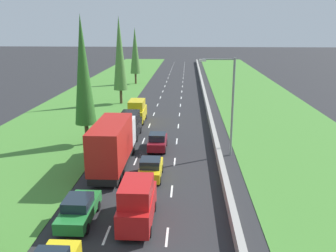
{
  "coord_description": "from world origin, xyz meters",
  "views": [
    {
      "loc": [
        2.81,
        -3.47,
        11.67
      ],
      "look_at": [
        0.59,
        37.47,
        0.42
      ],
      "focal_mm": 39.14,
      "sensor_mm": 36.0,
      "label": 1
    }
  ],
  "objects": [
    {
      "name": "poplar_tree_third",
      "position": [
        -7.47,
        51.82,
        7.63
      ],
      "size": [
        2.13,
        2.13,
        13.16
      ],
      "color": "#4C3823",
      "rests_on": "ground"
    },
    {
      "name": "red_van_centre_lane",
      "position": [
        -0.13,
        16.4,
        1.4
      ],
      "size": [
        1.96,
        4.9,
        2.82
      ],
      "color": "red",
      "rests_on": "ground"
    },
    {
      "name": "green_sedan_left_lane",
      "position": [
        -3.74,
        16.46,
        0.81
      ],
      "size": [
        1.82,
        4.5,
        1.64
      ],
      "color": "#237A33",
      "rests_on": "ground"
    },
    {
      "name": "poplar_tree_fourth",
      "position": [
        -7.98,
        71.8,
        6.76
      ],
      "size": [
        2.09,
        2.09,
        11.42
      ],
      "color": "#4C3823",
      "rests_on": "ground"
    },
    {
      "name": "maroon_hatchback_centre_lane",
      "position": [
        -0.03,
        30.2,
        0.84
      ],
      "size": [
        1.74,
        3.9,
        1.72
      ],
      "color": "maroon",
      "rests_on": "ground"
    },
    {
      "name": "yellow_hatchback_centre_lane",
      "position": [
        0.0,
        23.25,
        0.84
      ],
      "size": [
        1.74,
        3.9,
        1.72
      ],
      "color": "yellow",
      "rests_on": "ground"
    },
    {
      "name": "grass_verge_left",
      "position": [
        -12.65,
        60.0,
        0.02
      ],
      "size": [
        14.0,
        140.0,
        0.04
      ],
      "primitive_type": "cube",
      "color": "#478433",
      "rests_on": "ground"
    },
    {
      "name": "black_van_left_lane",
      "position": [
        -3.31,
        34.14,
        1.4
      ],
      "size": [
        1.96,
        4.9,
        2.82
      ],
      "color": "black",
      "rests_on": "ground"
    },
    {
      "name": "median_barrier",
      "position": [
        5.7,
        60.0,
        0.42
      ],
      "size": [
        0.44,
        120.0,
        0.85
      ],
      "primitive_type": "cube",
      "color": "#9E9B93",
      "rests_on": "ground"
    },
    {
      "name": "red_box_truck_left_lane",
      "position": [
        -3.33,
        25.33,
        2.18
      ],
      "size": [
        2.46,
        9.4,
        4.18
      ],
      "color": "black",
      "rests_on": "ground"
    },
    {
      "name": "poplar_tree_second",
      "position": [
        -7.33,
        31.56,
        7.46
      ],
      "size": [
        2.12,
        2.12,
        12.81
      ],
      "color": "#4C3823",
      "rests_on": "ground"
    },
    {
      "name": "grass_verge_right",
      "position": [
        14.35,
        60.0,
        0.02
      ],
      "size": [
        14.0,
        140.0,
        0.04
      ],
      "primitive_type": "cube",
      "color": "#478433",
      "rests_on": "ground"
    },
    {
      "name": "yellow_van_left_lane",
      "position": [
        -3.45,
        40.73,
        1.4
      ],
      "size": [
        1.96,
        4.9,
        2.82
      ],
      "color": "yellow",
      "rests_on": "ground"
    },
    {
      "name": "lane_markings",
      "position": [
        0.0,
        60.0,
        0.01
      ],
      "size": [
        3.64,
        116.0,
        0.01
      ],
      "color": "white",
      "rests_on": "ground"
    },
    {
      "name": "ground_plane",
      "position": [
        0.0,
        60.0,
        0.0
      ],
      "size": [
        300.0,
        300.0,
        0.0
      ],
      "primitive_type": "plane",
      "color": "#28282B",
      "rests_on": "ground"
    },
    {
      "name": "street_light_mast",
      "position": [
        6.54,
        29.07,
        5.23
      ],
      "size": [
        3.2,
        0.28,
        9.0
      ],
      "color": "gray",
      "rests_on": "ground"
    }
  ]
}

